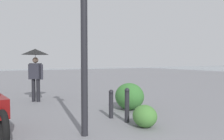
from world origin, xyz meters
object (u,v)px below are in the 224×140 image
bollard_mid (111,103)px  pedestrian (35,60)px  lamppost (84,13)px  bollard_near (127,104)px

bollard_mid → pedestrian: bearing=23.9°
lamppost → pedestrian: (4.33, 0.38, -0.96)m
bollard_near → bollard_mid: (0.54, 0.18, -0.05)m
pedestrian → bollard_near: pedestrian is taller
bollard_mid → bollard_near: bearing=-161.5°
bollard_near → lamppost: bearing=107.0°
lamppost → pedestrian: 4.45m
pedestrian → bollard_mid: 3.89m
bollard_near → bollard_mid: size_ratio=1.13×
lamppost → bollard_mid: lamppost is taller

